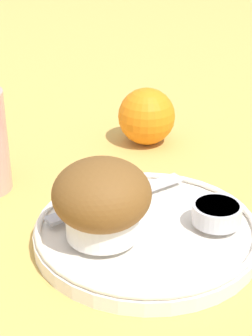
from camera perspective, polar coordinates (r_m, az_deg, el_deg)
name	(u,v)px	position (r m, az deg, el deg)	size (l,w,h in m)	color
ground_plane	(138,224)	(0.56, 1.22, -5.68)	(3.00, 3.00, 0.00)	tan
plate	(146,232)	(0.53, 2.10, -6.49)	(0.21, 0.21, 0.02)	silver
muffin	(102,200)	(0.49, -2.47, -3.26)	(0.09, 0.09, 0.07)	silver
cream_ramekin	(217,212)	(0.53, 9.21, -4.47)	(0.05, 0.05, 0.02)	silver
berry_pair	(116,208)	(0.53, -1.05, -4.04)	(0.03, 0.02, 0.02)	#B7192D
butter_knife	(118,198)	(0.56, -0.87, -3.03)	(0.16, 0.02, 0.00)	#B7B7BC
orange_fruit	(147,116)	(0.72, 2.10, 5.27)	(0.07, 0.07, 0.07)	orange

